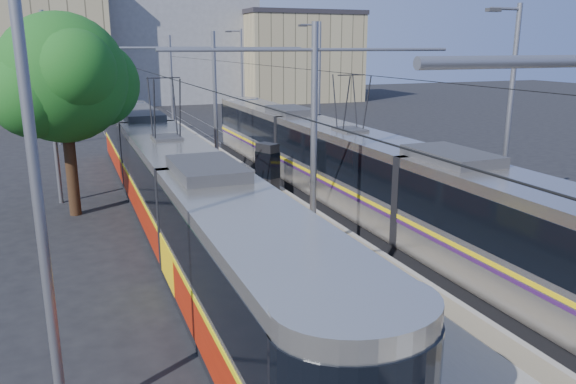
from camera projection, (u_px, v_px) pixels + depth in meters
name	position (u px, v px, depth m)	size (l,w,h in m)	color
platform	(234.00, 189.00, 26.12)	(4.00, 50.00, 0.30)	gray
tactile_strip_left	(203.00, 188.00, 25.56)	(0.70, 50.00, 0.01)	gray
tactile_strip_right	(263.00, 183.00, 26.60)	(0.70, 50.00, 0.01)	gray
rails	(234.00, 192.00, 26.15)	(8.71, 70.00, 0.03)	gray
tram_left	(169.00, 181.00, 21.01)	(2.43, 31.25, 5.50)	black
tram_right	(349.00, 166.00, 22.89)	(2.43, 32.34, 5.50)	black
catenary	(251.00, 100.00, 22.45)	(9.20, 70.00, 7.00)	gray
street_lamps	(210.00, 95.00, 28.70)	(15.18, 38.22, 8.00)	gray
shelter	(268.00, 166.00, 24.80)	(0.96, 1.14, 2.17)	black
tree	(71.00, 80.00, 21.63)	(5.43, 5.02, 7.88)	#382314
building_left	(28.00, 43.00, 59.56)	(16.32, 12.24, 13.70)	tan
building_centre	(172.00, 27.00, 68.34)	(18.36, 14.28, 17.67)	gray
building_right	(296.00, 56.00, 68.81)	(14.28, 10.20, 10.63)	tan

